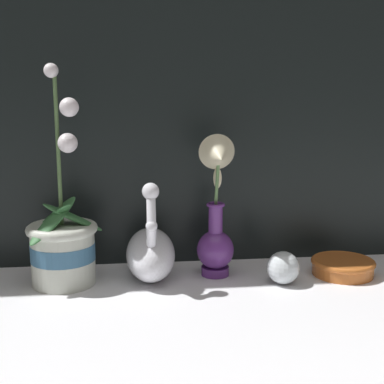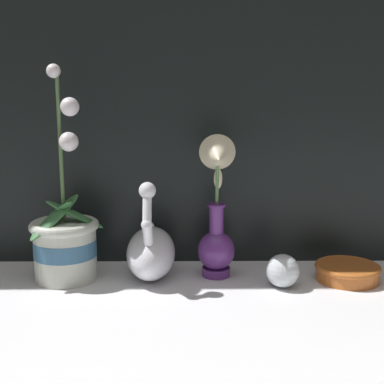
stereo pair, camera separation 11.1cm
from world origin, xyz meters
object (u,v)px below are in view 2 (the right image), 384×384
at_px(blue_vase, 217,218).
at_px(glass_sphere, 283,271).
at_px(orchid_potted_plant, 65,240).
at_px(amber_dish, 347,271).
at_px(swan_figurine, 151,250).

distance_m(blue_vase, glass_sphere, 0.17).
distance_m(orchid_potted_plant, amber_dish, 0.60).
distance_m(blue_vase, amber_dish, 0.30).
height_order(blue_vase, amber_dish, blue_vase).
xyz_separation_m(blue_vase, glass_sphere, (0.13, -0.05, -0.10)).
height_order(orchid_potted_plant, amber_dish, orchid_potted_plant).
relative_size(swan_figurine, glass_sphere, 3.22).
xyz_separation_m(swan_figurine, blue_vase, (0.14, -0.01, 0.07)).
xyz_separation_m(orchid_potted_plant, glass_sphere, (0.45, -0.05, -0.05)).
bearing_deg(amber_dish, orchid_potted_plant, 178.97).
bearing_deg(blue_vase, amber_dish, -3.19).
relative_size(orchid_potted_plant, glass_sphere, 6.52).
distance_m(swan_figurine, blue_vase, 0.16).
bearing_deg(swan_figurine, blue_vase, -3.10).
height_order(blue_vase, glass_sphere, blue_vase).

